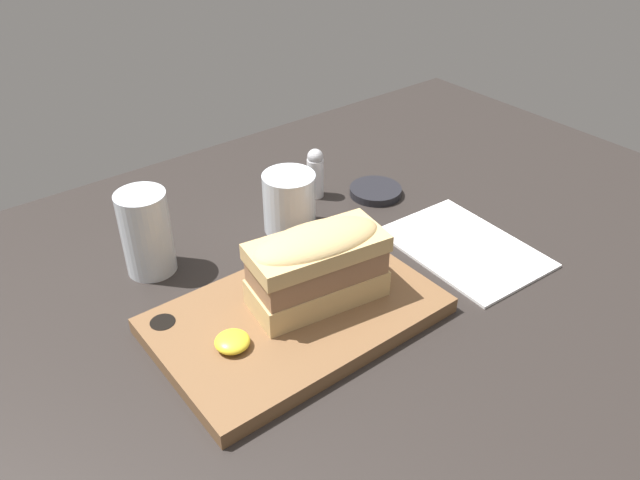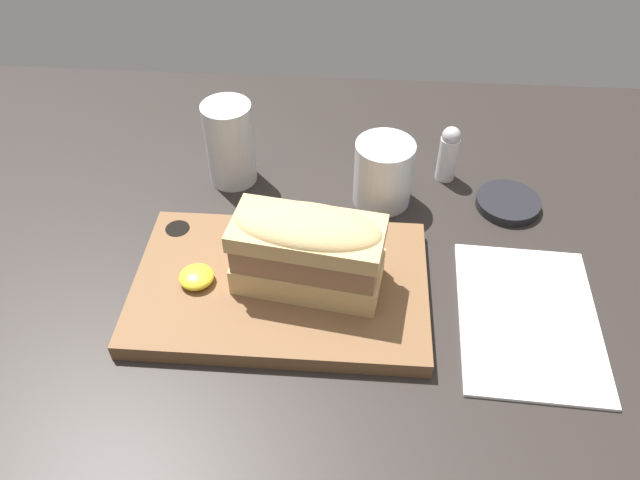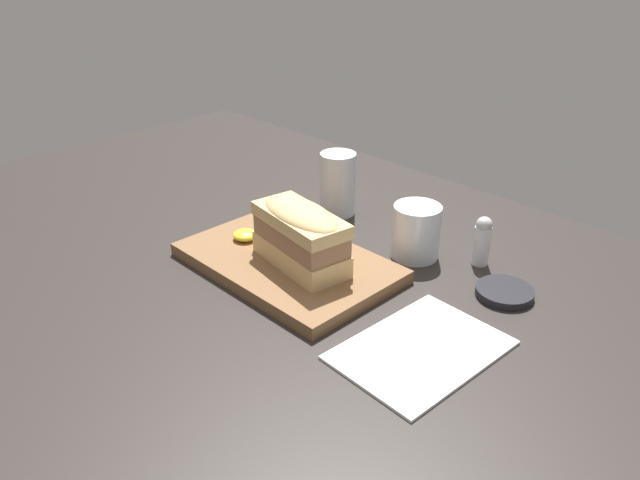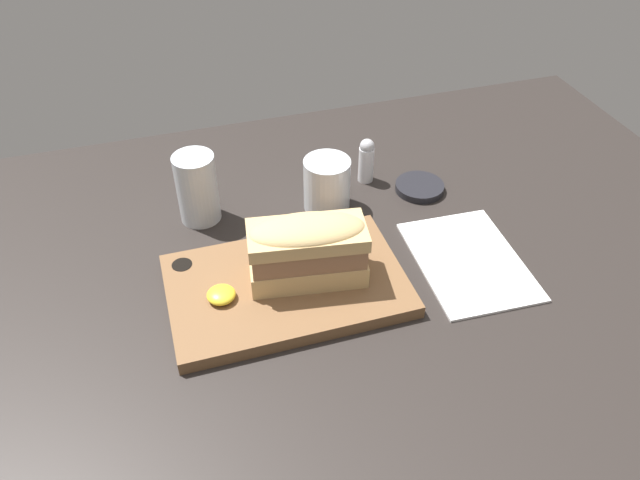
{
  "view_description": "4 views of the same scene",
  "coord_description": "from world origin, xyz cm",
  "px_view_note": "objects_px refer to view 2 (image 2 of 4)",
  "views": [
    {
      "loc": [
        -28.4,
        -43.33,
        48.89
      ],
      "look_at": [
        7.29,
        2.51,
        9.57
      ],
      "focal_mm": 35.0,
      "sensor_mm": 36.0,
      "label": 1
    },
    {
      "loc": [
        9.27,
        -43.79,
        52.58
      ],
      "look_at": [
        6.02,
        2.57,
        7.56
      ],
      "focal_mm": 35.0,
      "sensor_mm": 36.0,
      "label": 2
    },
    {
      "loc": [
        61.82,
        -52.16,
        47.42
      ],
      "look_at": [
        7.52,
        1.25,
        8.2
      ],
      "focal_mm": 35.0,
      "sensor_mm": 36.0,
      "label": 3
    },
    {
      "loc": [
        -11.02,
        -57.59,
        60.83
      ],
      "look_at": [
        7.14,
        1.56,
        8.3
      ],
      "focal_mm": 35.0,
      "sensor_mm": 36.0,
      "label": 4
    }
  ],
  "objects_px": {
    "wine_glass": "(383,175)",
    "sandwich": "(307,250)",
    "salt_shaker": "(448,153)",
    "napkin": "(528,318)",
    "water_glass": "(230,148)",
    "serving_board": "(280,286)",
    "condiment_dish": "(508,203)"
  },
  "relations": [
    {
      "from": "sandwich",
      "to": "water_glass",
      "type": "bearing_deg",
      "value": 120.35
    },
    {
      "from": "salt_shaker",
      "to": "napkin",
      "type": "bearing_deg",
      "value": -73.48
    },
    {
      "from": "sandwich",
      "to": "serving_board",
      "type": "bearing_deg",
      "value": 175.24
    },
    {
      "from": "sandwich",
      "to": "water_glass",
      "type": "xyz_separation_m",
      "value": [
        -0.11,
        0.19,
        -0.02
      ]
    },
    {
      "from": "serving_board",
      "to": "salt_shaker",
      "type": "xyz_separation_m",
      "value": [
        0.19,
        0.21,
        0.03
      ]
    },
    {
      "from": "wine_glass",
      "to": "sandwich",
      "type": "bearing_deg",
      "value": -115.3
    },
    {
      "from": "sandwich",
      "to": "napkin",
      "type": "relative_size",
      "value": 0.77
    },
    {
      "from": "salt_shaker",
      "to": "condiment_dish",
      "type": "relative_size",
      "value": 0.98
    },
    {
      "from": "serving_board",
      "to": "napkin",
      "type": "xyz_separation_m",
      "value": [
        0.26,
        -0.02,
        -0.01
      ]
    },
    {
      "from": "serving_board",
      "to": "water_glass",
      "type": "distance_m",
      "value": 0.21
    },
    {
      "from": "salt_shaker",
      "to": "condiment_dish",
      "type": "distance_m",
      "value": 0.1
    },
    {
      "from": "serving_board",
      "to": "sandwich",
      "type": "xyz_separation_m",
      "value": [
        0.03,
        -0.0,
        0.06
      ]
    },
    {
      "from": "napkin",
      "to": "sandwich",
      "type": "bearing_deg",
      "value": 175.61
    },
    {
      "from": "water_glass",
      "to": "wine_glass",
      "type": "bearing_deg",
      "value": -8.78
    },
    {
      "from": "serving_board",
      "to": "salt_shaker",
      "type": "bearing_deg",
      "value": 48.04
    },
    {
      "from": "water_glass",
      "to": "napkin",
      "type": "bearing_deg",
      "value": -31.71
    },
    {
      "from": "wine_glass",
      "to": "salt_shaker",
      "type": "bearing_deg",
      "value": 31.14
    },
    {
      "from": "sandwich",
      "to": "water_glass",
      "type": "relative_size",
      "value": 1.47
    },
    {
      "from": "wine_glass",
      "to": "water_glass",
      "type": "bearing_deg",
      "value": 171.22
    },
    {
      "from": "sandwich",
      "to": "napkin",
      "type": "xyz_separation_m",
      "value": [
        0.23,
        -0.02,
        -0.07
      ]
    },
    {
      "from": "water_glass",
      "to": "wine_glass",
      "type": "relative_size",
      "value": 1.31
    },
    {
      "from": "water_glass",
      "to": "salt_shaker",
      "type": "distance_m",
      "value": 0.27
    },
    {
      "from": "water_glass",
      "to": "condiment_dish",
      "type": "height_order",
      "value": "water_glass"
    },
    {
      "from": "condiment_dish",
      "to": "water_glass",
      "type": "bearing_deg",
      "value": 174.59
    },
    {
      "from": "serving_board",
      "to": "water_glass",
      "type": "bearing_deg",
      "value": 113.53
    },
    {
      "from": "serving_board",
      "to": "salt_shaker",
      "type": "height_order",
      "value": "salt_shaker"
    },
    {
      "from": "sandwich",
      "to": "water_glass",
      "type": "height_order",
      "value": "sandwich"
    },
    {
      "from": "serving_board",
      "to": "wine_glass",
      "type": "xyz_separation_m",
      "value": [
        0.11,
        0.16,
        0.03
      ]
    },
    {
      "from": "wine_glass",
      "to": "napkin",
      "type": "distance_m",
      "value": 0.24
    },
    {
      "from": "water_glass",
      "to": "wine_glass",
      "type": "height_order",
      "value": "water_glass"
    },
    {
      "from": "wine_glass",
      "to": "condiment_dish",
      "type": "xyz_separation_m",
      "value": [
        0.16,
        -0.0,
        -0.03
      ]
    },
    {
      "from": "napkin",
      "to": "salt_shaker",
      "type": "relative_size",
      "value": 2.7
    }
  ]
}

